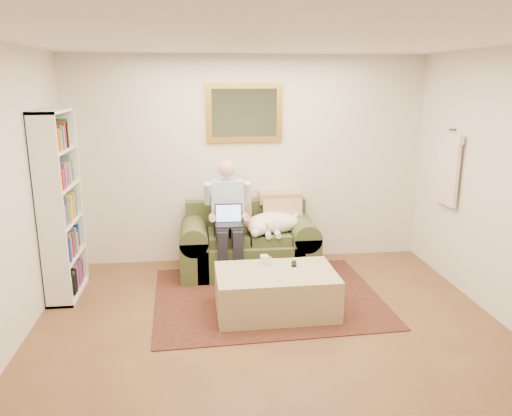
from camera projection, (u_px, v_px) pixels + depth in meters
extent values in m
cube|color=brown|center=(279.00, 359.00, 4.22)|extent=(4.50, 5.00, 0.01)
cube|color=white|center=(283.00, 35.00, 3.58)|extent=(4.50, 5.00, 0.01)
cube|color=silver|center=(248.00, 161.00, 6.30)|extent=(4.50, 0.01, 2.60)
cube|color=black|center=(267.00, 297.00, 5.42)|extent=(2.48, 2.02, 0.01)
cube|color=#3C4323|center=(249.00, 256.00, 6.11)|extent=(1.25, 0.80, 0.41)
cube|color=#3C4323|center=(246.00, 216.00, 6.34)|extent=(1.51, 0.17, 0.42)
cube|color=#3C4323|center=(195.00, 254.00, 6.02)|extent=(0.33, 0.80, 0.83)
cube|color=#3C4323|center=(301.00, 250.00, 6.17)|extent=(0.33, 0.80, 0.83)
cube|color=#3C4323|center=(229.00, 237.00, 5.97)|extent=(0.47, 0.54, 0.12)
cube|color=#3C4323|center=(269.00, 236.00, 6.02)|extent=(0.47, 0.54, 0.12)
cube|color=black|center=(229.00, 225.00, 5.74)|extent=(0.32, 0.22, 0.02)
cube|color=black|center=(229.00, 213.00, 5.82)|extent=(0.32, 0.06, 0.22)
cube|color=#99BFF2|center=(229.00, 213.00, 5.81)|extent=(0.29, 0.04, 0.19)
cube|color=tan|center=(276.00, 292.00, 5.03)|extent=(1.20, 0.78, 0.43)
cylinder|color=white|center=(264.00, 260.00, 5.16)|extent=(0.08, 0.08, 0.10)
cube|color=black|center=(294.00, 264.00, 5.16)|extent=(0.08, 0.16, 0.02)
cube|color=gold|center=(244.00, 113.00, 6.13)|extent=(0.94, 0.04, 0.72)
cube|color=gray|center=(245.00, 113.00, 6.11)|extent=(0.80, 0.01, 0.58)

